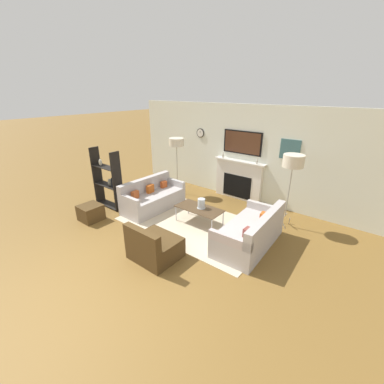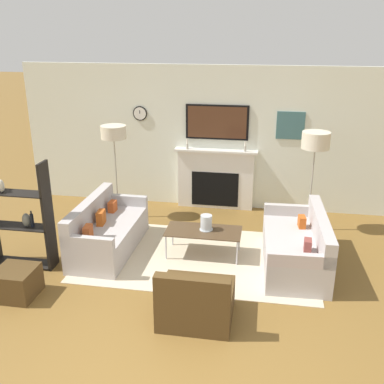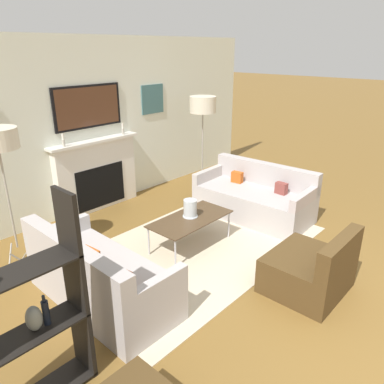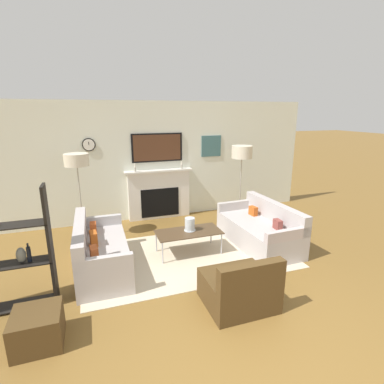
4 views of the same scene
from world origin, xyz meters
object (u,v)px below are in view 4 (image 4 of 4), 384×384
coffee_table (189,233)px  shelf_unit (11,254)px  couch_right (260,230)px  hurricane_candle (190,225)px  floor_lamp_left (77,161)px  couch_left (100,253)px  ottoman (38,328)px  armchair (239,288)px  floor_lamp_right (242,153)px

coffee_table → shelf_unit: bearing=-164.0°
couch_right → hurricane_candle: 1.39m
couch_right → coffee_table: bearing=176.2°
hurricane_candle → floor_lamp_left: bearing=147.0°
couch_left → ottoman: bearing=-116.7°
couch_right → shelf_unit: bearing=-170.8°
shelf_unit → couch_left: bearing=31.4°
armchair → floor_lamp_left: 3.69m
hurricane_candle → floor_lamp_right: (1.62, 1.18, 1.06)m
floor_lamp_left → armchair: bearing=-56.0°
shelf_unit → ottoman: 1.02m
armchair → coffee_table: 1.65m
floor_lamp_right → shelf_unit: (-4.24, -1.95, -0.82)m
couch_right → couch_left: bearing=-180.0°
ottoman → armchair: bearing=-2.7°
couch_right → hurricane_candle: bearing=174.6°
ottoman → shelf_unit: bearing=113.1°
coffee_table → shelf_unit: shelf_unit is taller
couch_right → shelf_unit: 4.06m
couch_right → floor_lamp_right: 1.86m
couch_right → floor_lamp_right: bearing=79.0°
coffee_table → hurricane_candle: size_ratio=4.85×
couch_left → hurricane_candle: couch_left is taller
coffee_table → floor_lamp_right: size_ratio=0.66×
couch_left → shelf_unit: bearing=-148.6°
hurricane_candle → shelf_unit: 2.74m
floor_lamp_left → shelf_unit: size_ratio=1.07×
floor_lamp_left → couch_left: bearing=-79.0°
armchair → ottoman: (-2.39, 0.11, -0.05)m
armchair → floor_lamp_right: floor_lamp_right is taller
coffee_table → couch_right: bearing=-3.8°
couch_left → floor_lamp_left: (-0.25, 1.31, 1.28)m
couch_right → floor_lamp_right: (0.25, 1.31, 1.29)m
couch_left → shelf_unit: 1.32m
couch_right → floor_lamp_left: 3.67m
couch_left → coffee_table: size_ratio=1.52×
couch_right → armchair: couch_right is taller
coffee_table → hurricane_candle: hurricane_candle is taller
ottoman → floor_lamp_left: bearing=80.4°
couch_left → floor_lamp_left: size_ratio=1.02×
ottoman → floor_lamp_right: bearing=35.1°
armchair → floor_lamp_left: size_ratio=0.50×
shelf_unit → floor_lamp_left: bearing=67.7°
hurricane_candle → floor_lamp_right: floor_lamp_right is taller
shelf_unit → coffee_table: bearing=16.0°
couch_left → armchair: couch_left is taller
couch_right → hurricane_candle: (-1.37, 0.13, 0.23)m
coffee_table → floor_lamp_right: floor_lamp_right is taller
coffee_table → floor_lamp_right: (1.66, 1.22, 1.19)m
couch_right → armchair: (-1.25, -1.55, -0.04)m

